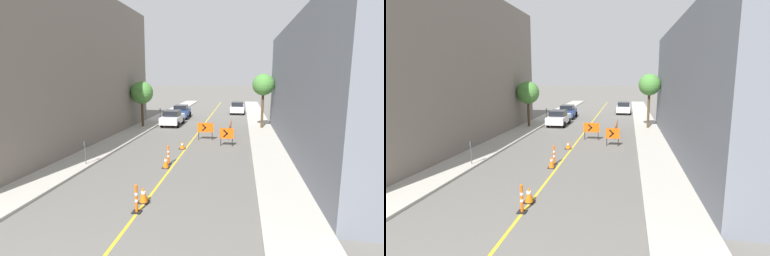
% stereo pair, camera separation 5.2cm
% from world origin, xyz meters
% --- Properties ---
extents(lane_stripe, '(0.12, 55.35, 0.01)m').
position_xyz_m(lane_stripe, '(0.00, 27.68, 0.00)').
color(lane_stripe, gold).
rests_on(lane_stripe, ground_plane).
extents(sidewalk_left, '(2.32, 55.35, 0.13)m').
position_xyz_m(sidewalk_left, '(-5.77, 27.68, 0.06)').
color(sidewalk_left, '#ADA89E').
rests_on(sidewalk_left, ground_plane).
extents(sidewalk_right, '(2.32, 55.35, 0.13)m').
position_xyz_m(sidewalk_right, '(5.77, 27.68, 0.06)').
color(sidewalk_right, '#ADA89E').
rests_on(sidewalk_right, ground_plane).
extents(building_facade_left, '(6.00, 24.81, 11.57)m').
position_xyz_m(building_facade_left, '(-9.93, 17.10, 5.78)').
color(building_facade_left, slate).
rests_on(building_facade_left, ground_plane).
extents(building_facade_right, '(6.00, 23.14, 8.72)m').
position_xyz_m(building_facade_right, '(9.93, 17.45, 4.36)').
color(building_facade_right, slate).
rests_on(building_facade_right, ground_plane).
extents(traffic_cone_second, '(0.45, 0.45, 0.68)m').
position_xyz_m(traffic_cone_second, '(-0.07, 7.64, 0.33)').
color(traffic_cone_second, black).
rests_on(traffic_cone_second, ground_plane).
extents(traffic_cone_third, '(0.40, 0.40, 0.71)m').
position_xyz_m(traffic_cone_third, '(-0.30, 12.30, 0.35)').
color(traffic_cone_third, black).
rests_on(traffic_cone_third, ground_plane).
extents(traffic_cone_fourth, '(0.46, 0.46, 0.53)m').
position_xyz_m(traffic_cone_fourth, '(-0.23, 16.85, 0.26)').
color(traffic_cone_fourth, black).
rests_on(traffic_cone_fourth, ground_plane).
extents(delineator_post_front, '(0.35, 0.35, 1.13)m').
position_xyz_m(delineator_post_front, '(-0.03, 6.69, 0.49)').
color(delineator_post_front, black).
rests_on(delineator_post_front, ground_plane).
extents(delineator_post_rear, '(0.34, 0.34, 1.15)m').
position_xyz_m(delineator_post_rear, '(-0.33, 13.04, 0.49)').
color(delineator_post_rear, black).
rests_on(delineator_post_rear, ground_plane).
extents(arrow_barricade_primary, '(1.29, 0.10, 1.39)m').
position_xyz_m(arrow_barricade_primary, '(1.04, 20.10, 0.97)').
color(arrow_barricade_primary, '#EF560C').
rests_on(arrow_barricade_primary, ground_plane).
extents(arrow_barricade_secondary, '(1.00, 0.10, 1.35)m').
position_xyz_m(arrow_barricade_secondary, '(2.84, 18.21, 0.91)').
color(arrow_barricade_secondary, '#EF560C').
rests_on(arrow_barricade_secondary, ground_plane).
extents(safety_mesh_fence, '(0.12, 4.29, 0.96)m').
position_xyz_m(safety_mesh_fence, '(2.93, 22.76, 0.48)').
color(safety_mesh_fence, '#EF560C').
rests_on(safety_mesh_fence, ground_plane).
extents(parked_car_curb_near, '(1.93, 4.31, 1.59)m').
position_xyz_m(parked_car_curb_near, '(-3.19, 26.65, 0.80)').
color(parked_car_curb_near, silver).
rests_on(parked_car_curb_near, ground_plane).
extents(parked_car_curb_mid, '(1.99, 4.38, 1.59)m').
position_xyz_m(parked_car_curb_mid, '(-3.36, 32.17, 0.80)').
color(parked_car_curb_mid, navy).
rests_on(parked_car_curb_mid, ground_plane).
extents(parked_car_curb_far, '(1.94, 4.31, 1.59)m').
position_xyz_m(parked_car_curb_far, '(3.37, 37.55, 0.80)').
color(parked_car_curb_far, silver).
rests_on(parked_car_curb_far, ground_plane).
extents(parking_meter_near_curb, '(0.12, 0.11, 1.35)m').
position_xyz_m(parking_meter_near_curb, '(-4.96, 11.91, 1.08)').
color(parking_meter_near_curb, '#4C4C51').
rests_on(parking_meter_near_curb, sidewalk_left).
extents(parking_meter_far_curb, '(0.12, 0.11, 1.47)m').
position_xyz_m(parking_meter_far_curb, '(-4.96, 28.27, 1.16)').
color(parking_meter_far_curb, '#4C4C51').
rests_on(parking_meter_far_curb, sidewalk_left).
extents(street_tree_left_near, '(2.24, 2.24, 4.48)m').
position_xyz_m(street_tree_left_near, '(-5.89, 24.96, 3.46)').
color(street_tree_left_near, '#4C3823').
rests_on(street_tree_left_near, sidewalk_left).
extents(street_tree_right_near, '(2.07, 2.07, 5.21)m').
position_xyz_m(street_tree_right_near, '(5.89, 25.98, 4.25)').
color(street_tree_right_near, '#4C3823').
rests_on(street_tree_right_near, sidewalk_right).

